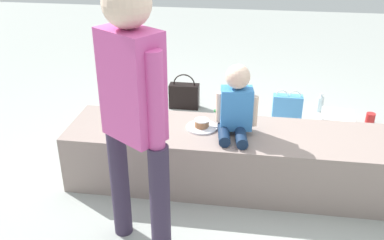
# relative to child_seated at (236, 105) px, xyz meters

# --- Properties ---
(ground_plane) EXTENTS (12.00, 12.00, 0.00)m
(ground_plane) POSITION_rel_child_seated_xyz_m (0.12, 0.02, -0.63)
(ground_plane) COLOR #9CA29C
(concrete_ledge) EXTENTS (2.57, 0.57, 0.42)m
(concrete_ledge) POSITION_rel_child_seated_xyz_m (0.12, 0.02, -0.42)
(concrete_ledge) COLOR gray
(concrete_ledge) RESTS_ON ground_plane
(child_seated) EXTENTS (0.28, 0.33, 0.48)m
(child_seated) POSITION_rel_child_seated_xyz_m (0.00, 0.00, 0.00)
(child_seated) COLOR #132542
(child_seated) RESTS_ON concrete_ledge
(adult_standing) EXTENTS (0.39, 0.33, 1.53)m
(adult_standing) POSITION_rel_child_seated_xyz_m (-0.49, -0.70, 0.29)
(adult_standing) COLOR #32273E
(adult_standing) RESTS_ON ground_plane
(cake_plate) EXTENTS (0.22, 0.22, 0.07)m
(cake_plate) POSITION_rel_child_seated_xyz_m (-0.23, 0.05, -0.19)
(cake_plate) COLOR white
(cake_plate) RESTS_ON concrete_ledge
(gift_bag) EXTENTS (0.26, 0.10, 0.35)m
(gift_bag) POSITION_rel_child_seated_xyz_m (0.42, 1.00, -0.48)
(gift_bag) COLOR #4C99E0
(gift_bag) RESTS_ON ground_plane
(water_bottle_near_gift) EXTENTS (0.07, 0.07, 0.20)m
(water_bottle_near_gift) POSITION_rel_child_seated_xyz_m (-0.21, 0.83, -0.54)
(water_bottle_near_gift) COLOR silver
(water_bottle_near_gift) RESTS_ON ground_plane
(water_bottle_far_side) EXTENTS (0.06, 0.06, 0.18)m
(water_bottle_far_side) POSITION_rel_child_seated_xyz_m (0.77, 1.39, -0.55)
(water_bottle_far_side) COLOR silver
(water_bottle_far_side) RESTS_ON ground_plane
(party_cup_red) EXTENTS (0.08, 0.08, 0.10)m
(party_cup_red) POSITION_rel_child_seated_xyz_m (1.20, 1.17, -0.58)
(party_cup_red) COLOR red
(party_cup_red) RESTS_ON ground_plane
(cake_box_white) EXTENTS (0.33, 0.33, 0.11)m
(cake_box_white) POSITION_rel_child_seated_xyz_m (0.89, 1.09, -0.57)
(cake_box_white) COLOR white
(cake_box_white) RESTS_ON ground_plane
(handbag_black_leather) EXTENTS (0.29, 0.12, 0.35)m
(handbag_black_leather) POSITION_rel_child_seated_xyz_m (-0.56, 1.28, -0.50)
(handbag_black_leather) COLOR black
(handbag_black_leather) RESTS_ON ground_plane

